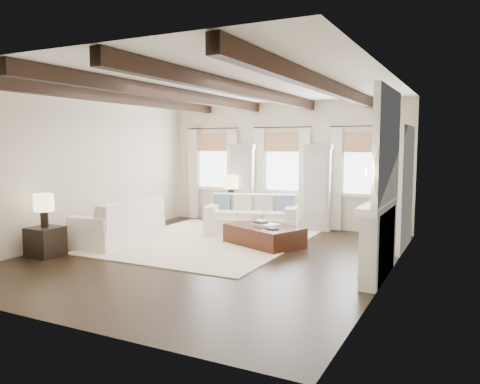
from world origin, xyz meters
The scene contains 16 objects.
ground centered at (0.00, 0.00, 0.00)m, with size 7.50×7.50×0.00m, color black.
room_shell centered at (0.75, 0.90, 1.89)m, with size 6.54×7.54×3.22m.
area_rug centered at (-0.73, 1.14, 0.01)m, with size 3.82×4.61×0.02m, color beige.
sofa_back centered at (-0.25, 2.39, 0.37)m, with size 2.33×1.54×0.92m.
sofa_left centered at (-2.36, 0.23, 0.38)m, with size 1.13×2.24×0.93m.
ottoman centered at (0.53, 1.33, 0.21)m, with size 1.57×0.98×0.41m, color black.
tray centered at (0.54, 1.41, 0.43)m, with size 0.50×0.38×0.04m, color white.
book_lower centered at (0.42, 1.40, 0.47)m, with size 0.26×0.20×0.04m, color #262628.
book_upper centered at (0.42, 1.37, 0.51)m, with size 0.22×0.17×0.03m, color beige.
book_loose centered at (0.81, 1.07, 0.43)m, with size 0.24×0.18×0.03m, color #262628.
side_table_front centered at (-2.81, -1.42, 0.28)m, with size 0.56×0.56×0.56m, color black.
lamp_front centered at (-2.81, -1.42, 0.99)m, with size 0.37×0.37×0.63m.
side_table_back centered at (-1.24, 3.18, 0.32)m, with size 0.43×0.43×0.64m, color black.
lamp_back centered at (-1.24, 3.18, 1.10)m, with size 0.39×0.39×0.67m.
candlestick_near centered at (2.90, -0.21, 0.29)m, with size 0.14×0.14×0.71m.
candlestick_far centered at (2.90, 0.34, 0.33)m, with size 0.16×0.16×0.79m.
Camera 1 is at (4.43, -7.58, 2.15)m, focal length 35.00 mm.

